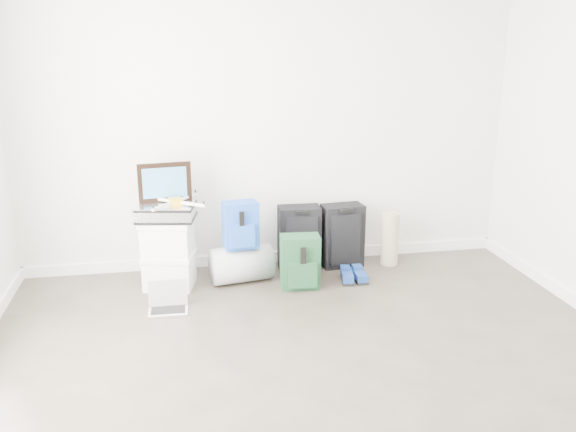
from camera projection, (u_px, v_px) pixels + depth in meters
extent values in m
plane|color=#362D27|center=(337.00, 414.00, 3.49)|extent=(5.00, 5.00, 0.00)
cube|color=silver|center=(269.00, 121.00, 5.47)|extent=(4.50, 0.02, 2.70)
cube|color=white|center=(270.00, 257.00, 5.82)|extent=(4.50, 0.02, 0.10)
cube|color=silver|center=(170.00, 272.00, 5.24)|extent=(0.47, 0.41, 0.26)
cube|color=silver|center=(169.00, 256.00, 5.19)|extent=(0.49, 0.43, 0.04)
cube|color=silver|center=(168.00, 239.00, 5.15)|extent=(0.47, 0.41, 0.26)
cube|color=silver|center=(167.00, 222.00, 5.11)|extent=(0.49, 0.43, 0.04)
cube|color=#B2B2B7|center=(166.00, 212.00, 5.08)|extent=(0.51, 0.42, 0.13)
cube|color=black|center=(165.00, 182.00, 5.11)|extent=(0.44, 0.08, 0.33)
cube|color=teal|center=(165.00, 183.00, 5.09)|extent=(0.36, 0.05, 0.25)
cube|color=gold|center=(175.00, 201.00, 5.05)|extent=(0.12, 0.12, 0.05)
cube|color=white|center=(186.00, 197.00, 5.18)|extent=(0.20, 0.25, 0.02)
cube|color=white|center=(161.00, 199.00, 5.12)|extent=(0.25, 0.20, 0.02)
cube|color=white|center=(164.00, 206.00, 4.93)|extent=(0.20, 0.25, 0.02)
cube|color=white|center=(190.00, 204.00, 4.99)|extent=(0.25, 0.20, 0.02)
cylinder|color=gray|center=(241.00, 264.00, 5.34)|extent=(0.57, 0.41, 0.32)
cube|color=blue|center=(241.00, 225.00, 5.21)|extent=(0.31, 0.22, 0.41)
cube|color=blue|center=(242.00, 236.00, 5.14)|extent=(0.22, 0.09, 0.19)
cube|color=black|center=(299.00, 237.00, 5.62)|extent=(0.39, 0.23, 0.59)
cube|color=black|center=(302.00, 242.00, 5.50)|extent=(0.29, 0.04, 0.47)
cube|color=black|center=(302.00, 212.00, 5.43)|extent=(0.11, 0.03, 0.02)
cube|color=#14391F|center=(300.00, 262.00, 5.20)|extent=(0.34, 0.22, 0.46)
cube|color=#14391F|center=(303.00, 275.00, 5.12)|extent=(0.25, 0.08, 0.22)
cube|color=black|center=(342.00, 235.00, 5.67)|extent=(0.40, 0.25, 0.59)
cube|color=black|center=(346.00, 240.00, 5.56)|extent=(0.28, 0.06, 0.47)
cube|color=black|center=(346.00, 211.00, 5.48)|extent=(0.13, 0.04, 0.03)
cube|color=black|center=(347.00, 280.00, 5.38)|extent=(0.14, 0.26, 0.02)
cube|color=#1A4FA1|center=(347.00, 275.00, 5.37)|extent=(0.13, 0.25, 0.06)
cube|color=black|center=(359.00, 279.00, 5.40)|extent=(0.10, 0.25, 0.02)
cube|color=#1A4FA1|center=(359.00, 275.00, 5.39)|extent=(0.09, 0.24, 0.06)
cylinder|color=gray|center=(390.00, 239.00, 5.72)|extent=(0.16, 0.16, 0.50)
cube|color=silver|center=(168.00, 311.00, 4.78)|extent=(0.31, 0.22, 0.01)
cube|color=black|center=(168.00, 310.00, 4.78)|extent=(0.27, 0.15, 0.00)
cube|color=black|center=(168.00, 293.00, 4.85)|extent=(0.31, 0.02, 0.20)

